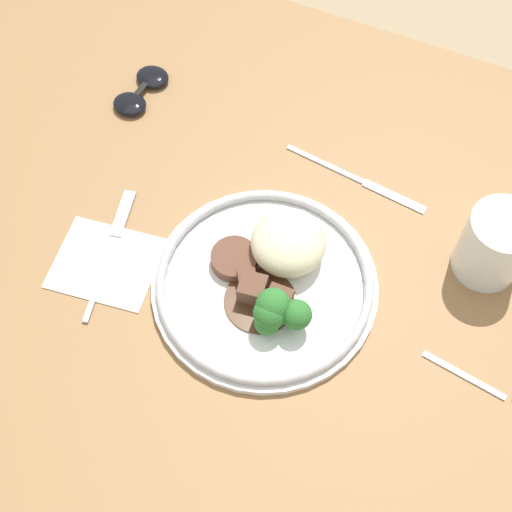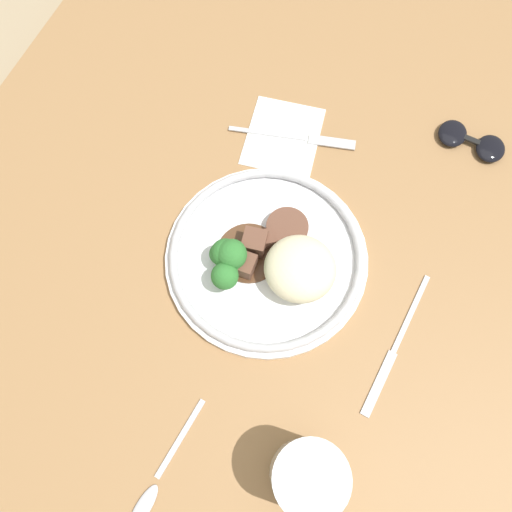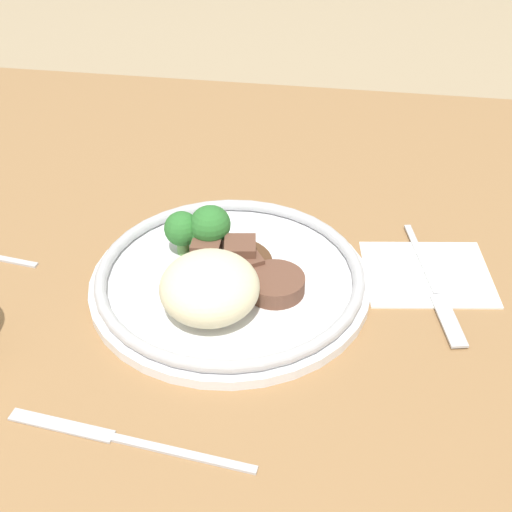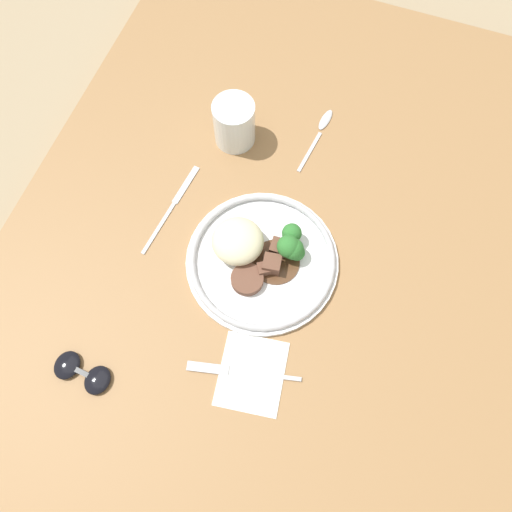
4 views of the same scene
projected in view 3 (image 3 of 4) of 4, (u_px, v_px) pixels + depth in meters
ground_plane at (207, 308)px, 0.74m from camera, size 8.00×8.00×0.00m
dining_table at (206, 293)px, 0.73m from camera, size 1.33×0.98×0.04m
napkin at (427, 274)px, 0.72m from camera, size 0.14×0.12×0.00m
plate at (225, 275)px, 0.69m from camera, size 0.28×0.28×0.07m
fork at (436, 292)px, 0.69m from camera, size 0.05×0.19×0.00m
knife at (120, 439)px, 0.55m from camera, size 0.21×0.03×0.00m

